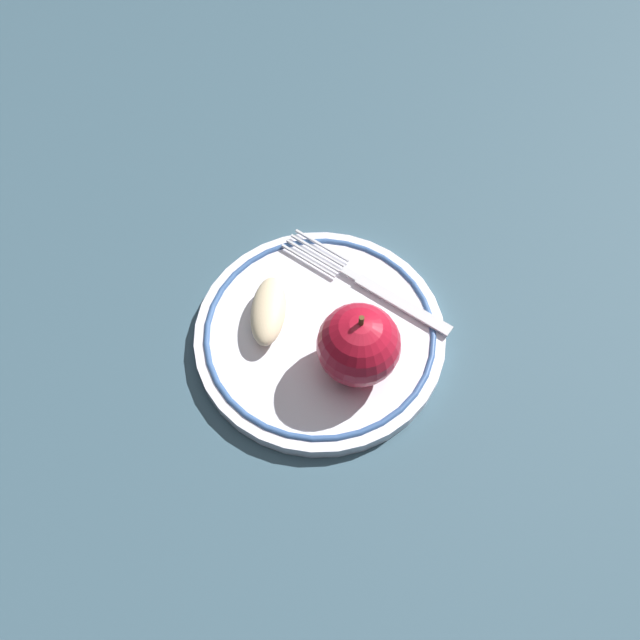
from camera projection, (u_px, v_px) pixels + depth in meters
The scene contains 5 objects.
ground_plane at pixel (313, 340), 0.61m from camera, with size 2.00×2.00×0.00m, color #385564.
plate at pixel (320, 335), 0.61m from camera, with size 0.24×0.24×0.02m.
apple_red_whole at pixel (359, 345), 0.55m from camera, with size 0.08×0.08×0.08m.
apple_slice_front at pixel (268, 311), 0.60m from camera, with size 0.08×0.03×0.02m, color beige.
fork at pixel (371, 285), 0.62m from camera, with size 0.15×0.15×0.00m.
Camera 1 is at (-0.30, 0.03, 0.54)m, focal length 35.00 mm.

